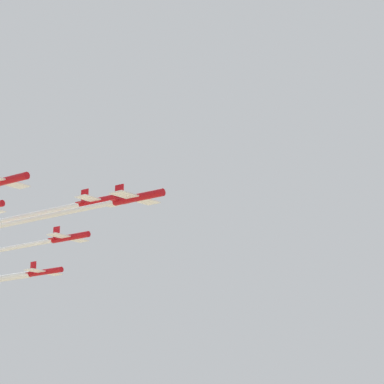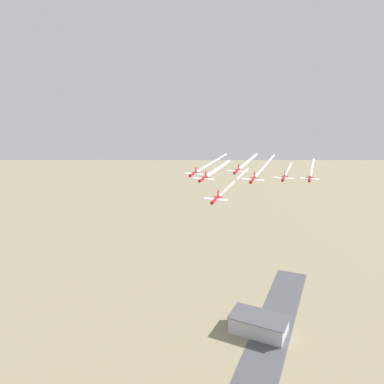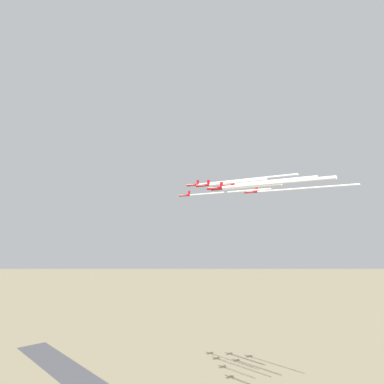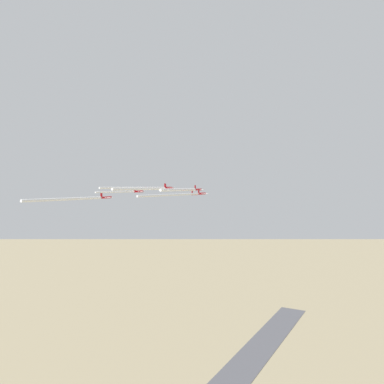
# 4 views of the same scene
# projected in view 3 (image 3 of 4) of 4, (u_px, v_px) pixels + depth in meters

# --- Properties ---
(jet_0) EXTENTS (8.06, 8.47, 2.82)m
(jet_0) POSITION_uv_depth(u_px,v_px,m) (185.00, 195.00, 206.21)
(jet_0) COLOR #B20C14
(jet_1) EXTENTS (8.06, 8.47, 2.82)m
(jet_1) POSITION_uv_depth(u_px,v_px,m) (193.00, 185.00, 188.92)
(jet_1) COLOR #B20C14
(jet_2) EXTENTS (8.06, 8.47, 2.82)m
(jet_2) POSITION_uv_depth(u_px,v_px,m) (218.00, 189.00, 201.81)
(jet_2) COLOR #B20C14
(jet_3) EXTENTS (8.06, 8.47, 2.82)m
(jet_3) POSITION_uv_depth(u_px,v_px,m) (203.00, 185.00, 171.14)
(jet_3) COLOR #B20C14
(jet_4) EXTENTS (8.06, 8.47, 2.82)m
(jet_4) POSITION_uv_depth(u_px,v_px,m) (229.00, 185.00, 184.23)
(jet_4) COLOR #B20C14
(jet_5) EXTENTS (8.06, 8.47, 2.82)m
(jet_5) POSITION_uv_depth(u_px,v_px,m) (252.00, 192.00, 197.00)
(jet_5) COLOR #B20C14
(jet_6) EXTENTS (8.06, 8.47, 2.82)m
(jet_6) POSITION_uv_depth(u_px,v_px,m) (216.00, 188.00, 153.27)
(jet_6) COLOR #B20C14
(smoke_trail_0) EXTENTS (6.98, 51.29, 0.71)m
(smoke_trail_0) POSITION_uv_depth(u_px,v_px,m) (226.00, 192.00, 185.21)
(smoke_trail_0) COLOR white
(smoke_trail_1) EXTENTS (7.50, 54.34, 0.86)m
(smoke_trail_1) POSITION_uv_depth(u_px,v_px,m) (243.00, 180.00, 166.84)
(smoke_trail_1) COLOR white
(smoke_trail_2) EXTENTS (5.68, 35.68, 1.34)m
(smoke_trail_2) POSITION_uv_depth(u_px,v_px,m) (250.00, 187.00, 186.40)
(smoke_trail_2) COLOR white
(smoke_trail_3) EXTENTS (4.45, 30.37, 0.75)m
(smoke_trail_3) POSITION_uv_depth(u_px,v_px,m) (236.00, 182.00, 157.60)
(smoke_trail_3) COLOR white
(smoke_trail_4) EXTENTS (6.26, 42.23, 1.11)m
(smoke_trail_4) POSITION_uv_depth(u_px,v_px,m) (273.00, 181.00, 166.48)
(smoke_trail_4) COLOR white
(smoke_trail_5) EXTENTS (7.12, 51.73, 0.80)m
(smoke_trail_5) POSITION_uv_depth(u_px,v_px,m) (304.00, 188.00, 175.84)
(smoke_trail_5) COLOR white
(smoke_trail_6) EXTENTS (6.91, 46.61, 1.22)m
(smoke_trail_6) POSITION_uv_depth(u_px,v_px,m) (273.00, 183.00, 133.96)
(smoke_trail_6) COLOR white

